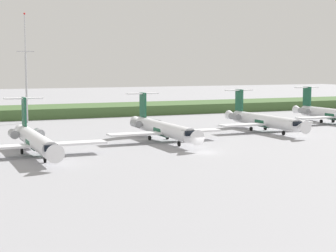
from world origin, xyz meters
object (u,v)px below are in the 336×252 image
regional_jet_second (35,140)px  antenna_mast (26,78)px  regional_jet_third (162,128)px  regional_jet_fifth (332,113)px  regional_jet_fourth (263,120)px

regional_jet_second → antenna_mast: bearing=81.9°
regional_jet_second → regional_jet_third: 27.15m
regional_jet_fifth → antenna_mast: size_ratio=1.11×
regional_jet_third → regional_jet_second: bearing=-163.1°
regional_jet_fifth → antenna_mast: antenna_mast is taller
regional_jet_third → regional_jet_fourth: size_ratio=1.00×
regional_jet_second → regional_jet_fourth: same height
regional_jet_second → regional_jet_fifth: (78.66, 21.38, 0.00)m
regional_jet_third → antenna_mast: size_ratio=1.11×
regional_jet_second → antenna_mast: size_ratio=1.11×
regional_jet_third → regional_jet_fifth: (52.68, 13.50, 0.00)m
regional_jet_third → regional_jet_fourth: (27.10, 6.05, 0.00)m
regional_jet_third → antenna_mast: antenna_mast is taller
regional_jet_fifth → regional_jet_second: bearing=-164.8°
regional_jet_second → antenna_mast: (7.55, 53.40, 8.98)m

